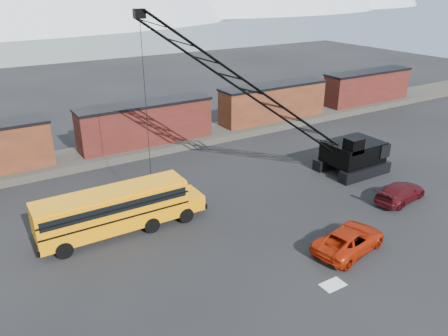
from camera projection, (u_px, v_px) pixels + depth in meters
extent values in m
plane|color=black|center=(282.00, 253.00, 27.58)|extent=(160.00, 160.00, 0.00)
cube|color=#413C35|center=(148.00, 146.00, 44.69)|extent=(120.00, 5.00, 0.70)
cube|color=black|center=(23.00, 163.00, 38.77)|extent=(2.20, 2.40, 0.60)
cube|color=#4E1916|center=(146.00, 124.00, 43.77)|extent=(13.50, 2.90, 4.00)
cube|color=black|center=(145.00, 104.00, 42.97)|extent=(13.70, 3.10, 0.25)
cube|color=black|center=(107.00, 147.00, 42.42)|extent=(2.20, 2.40, 0.60)
cube|color=black|center=(184.00, 133.00, 46.46)|extent=(2.20, 2.40, 0.60)
cube|color=#421C13|center=(273.00, 102.00, 51.46)|extent=(13.50, 2.90, 4.00)
cube|color=black|center=(274.00, 85.00, 50.66)|extent=(13.70, 3.10, 0.25)
cube|color=black|center=(243.00, 122.00, 50.11)|extent=(2.20, 2.40, 0.60)
cube|color=black|center=(300.00, 111.00, 54.14)|extent=(2.20, 2.40, 0.60)
cube|color=#4E1916|center=(367.00, 87.00, 59.15)|extent=(13.50, 2.90, 4.00)
cube|color=black|center=(369.00, 72.00, 58.34)|extent=(13.70, 3.10, 0.25)
cube|color=black|center=(344.00, 103.00, 57.80)|extent=(2.20, 2.40, 0.60)
cube|color=black|center=(386.00, 95.00, 61.83)|extent=(2.20, 2.40, 0.60)
cube|color=silver|center=(333.00, 285.00, 24.68)|extent=(1.40, 0.90, 0.02)
cube|color=orange|center=(113.00, 210.00, 29.05)|extent=(10.00, 2.50, 2.50)
cube|color=orange|center=(188.00, 199.00, 32.01)|extent=(1.60, 2.30, 1.10)
cube|color=orange|center=(111.00, 192.00, 28.54)|extent=(10.00, 2.30, 0.18)
cube|color=black|center=(118.00, 208.00, 27.79)|extent=(9.60, 0.05, 0.65)
cube|color=black|center=(106.00, 193.00, 29.76)|extent=(9.60, 0.05, 0.65)
cube|color=black|center=(198.00, 200.00, 32.54)|extent=(0.15, 2.45, 0.35)
cube|color=black|center=(35.00, 245.00, 27.01)|extent=(0.15, 2.50, 0.35)
cylinder|color=black|center=(64.00, 250.00, 26.91)|extent=(1.10, 0.35, 1.10)
cylinder|color=black|center=(56.00, 233.00, 28.71)|extent=(1.10, 0.35, 1.10)
cylinder|color=black|center=(152.00, 225.00, 29.69)|extent=(1.10, 0.35, 1.10)
cylinder|color=black|center=(139.00, 211.00, 31.50)|extent=(1.10, 0.35, 1.10)
cylinder|color=black|center=(186.00, 215.00, 30.94)|extent=(1.10, 0.35, 1.10)
cylinder|color=black|center=(172.00, 202.00, 32.75)|extent=(1.10, 0.35, 1.10)
imported|color=#A62008|center=(350.00, 240.00, 27.60)|extent=(5.89, 3.55, 1.53)
imported|color=#3D0A0F|center=(400.00, 192.00, 33.92)|extent=(5.26, 2.75, 1.46)
cube|color=black|center=(365.00, 172.00, 38.13)|extent=(5.50, 1.00, 1.00)
cube|color=black|center=(338.00, 160.00, 40.64)|extent=(5.50, 1.00, 1.00)
cube|color=black|center=(353.00, 151.00, 38.83)|extent=(4.80, 3.60, 1.80)
cube|color=black|center=(369.00, 145.00, 39.71)|extent=(1.20, 3.80, 1.20)
cube|color=black|center=(354.00, 146.00, 36.75)|extent=(1.40, 1.20, 1.30)
cube|color=black|center=(359.00, 147.00, 36.31)|extent=(1.20, 0.06, 0.90)
cube|color=black|center=(139.00, 14.00, 27.22)|extent=(0.70, 0.50, 0.60)
cylinder|color=black|center=(147.00, 121.00, 29.97)|extent=(0.04, 0.04, 13.67)
cube|color=black|center=(153.00, 206.00, 32.57)|extent=(0.25, 0.25, 0.50)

